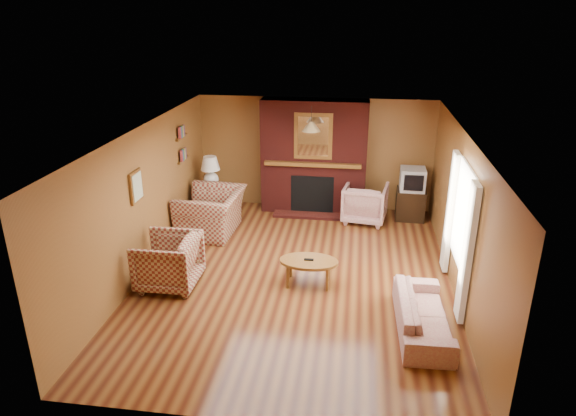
# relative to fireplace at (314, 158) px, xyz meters

# --- Properties ---
(floor) EXTENTS (6.50, 6.50, 0.00)m
(floor) POSITION_rel_fireplace_xyz_m (0.00, -2.98, -1.18)
(floor) COLOR #451D0E
(floor) RESTS_ON ground
(ceiling) EXTENTS (6.50, 6.50, 0.00)m
(ceiling) POSITION_rel_fireplace_xyz_m (0.00, -2.98, 1.22)
(ceiling) COLOR white
(ceiling) RESTS_ON wall_back
(wall_back) EXTENTS (6.50, 0.00, 6.50)m
(wall_back) POSITION_rel_fireplace_xyz_m (0.00, 0.27, 0.02)
(wall_back) COLOR brown
(wall_back) RESTS_ON floor
(wall_front) EXTENTS (6.50, 0.00, 6.50)m
(wall_front) POSITION_rel_fireplace_xyz_m (0.00, -6.23, 0.02)
(wall_front) COLOR brown
(wall_front) RESTS_ON floor
(wall_left) EXTENTS (0.00, 6.50, 6.50)m
(wall_left) POSITION_rel_fireplace_xyz_m (-2.50, -2.98, 0.02)
(wall_left) COLOR brown
(wall_left) RESTS_ON floor
(wall_right) EXTENTS (0.00, 6.50, 6.50)m
(wall_right) POSITION_rel_fireplace_xyz_m (2.50, -2.98, 0.02)
(wall_right) COLOR brown
(wall_right) RESTS_ON floor
(fireplace) EXTENTS (2.20, 0.82, 2.40)m
(fireplace) POSITION_rel_fireplace_xyz_m (0.00, 0.00, 0.00)
(fireplace) COLOR #48120F
(fireplace) RESTS_ON floor
(window_right) EXTENTS (0.10, 1.85, 2.00)m
(window_right) POSITION_rel_fireplace_xyz_m (2.45, -3.18, -0.06)
(window_right) COLOR beige
(window_right) RESTS_ON wall_right
(bookshelf) EXTENTS (0.09, 0.55, 0.71)m
(bookshelf) POSITION_rel_fireplace_xyz_m (-2.44, -1.08, 0.48)
(bookshelf) COLOR brown
(bookshelf) RESTS_ON wall_left
(botanical_print) EXTENTS (0.05, 0.40, 0.50)m
(botanical_print) POSITION_rel_fireplace_xyz_m (-2.47, -3.28, 0.37)
(botanical_print) COLOR brown
(botanical_print) RESTS_ON wall_left
(pendant_light) EXTENTS (0.36, 0.36, 0.48)m
(pendant_light) POSITION_rel_fireplace_xyz_m (0.00, -0.68, 0.82)
(pendant_light) COLOR black
(pendant_light) RESTS_ON ceiling
(plaid_loveseat) EXTENTS (1.20, 1.35, 0.84)m
(plaid_loveseat) POSITION_rel_fireplace_xyz_m (-1.85, -1.45, -0.76)
(plaid_loveseat) COLOR maroon
(plaid_loveseat) RESTS_ON floor
(plaid_armchair) EXTENTS (0.93, 0.90, 0.84)m
(plaid_armchair) POSITION_rel_fireplace_xyz_m (-1.95, -3.56, -0.76)
(plaid_armchair) COLOR maroon
(plaid_armchair) RESTS_ON floor
(floral_sofa) EXTENTS (0.71, 1.71, 0.50)m
(floral_sofa) POSITION_rel_fireplace_xyz_m (1.90, -4.24, -0.93)
(floral_sofa) COLOR #B5A98C
(floral_sofa) RESTS_ON floor
(floral_armchair) EXTENTS (0.97, 0.99, 0.79)m
(floral_armchair) POSITION_rel_fireplace_xyz_m (1.11, -0.45, -0.79)
(floral_armchair) COLOR #B5A98C
(floral_armchair) RESTS_ON floor
(coffee_table) EXTENTS (0.93, 0.58, 0.44)m
(coffee_table) POSITION_rel_fireplace_xyz_m (0.23, -3.20, -0.81)
(coffee_table) COLOR brown
(coffee_table) RESTS_ON floor
(side_table) EXTENTS (0.49, 0.49, 0.62)m
(side_table) POSITION_rel_fireplace_xyz_m (-2.10, -0.53, -0.87)
(side_table) COLOR brown
(side_table) RESTS_ON floor
(table_lamp) EXTENTS (0.40, 0.40, 0.66)m
(table_lamp) POSITION_rel_fireplace_xyz_m (-2.10, -0.53, -0.20)
(table_lamp) COLOR silver
(table_lamp) RESTS_ON side_table
(tv_stand) EXTENTS (0.60, 0.55, 0.63)m
(tv_stand) POSITION_rel_fireplace_xyz_m (2.05, -0.18, -0.86)
(tv_stand) COLOR black
(tv_stand) RESTS_ON floor
(crt_tv) EXTENTS (0.50, 0.50, 0.46)m
(crt_tv) POSITION_rel_fireplace_xyz_m (2.05, -0.19, -0.32)
(crt_tv) COLOR #B1B4B9
(crt_tv) RESTS_ON tv_stand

